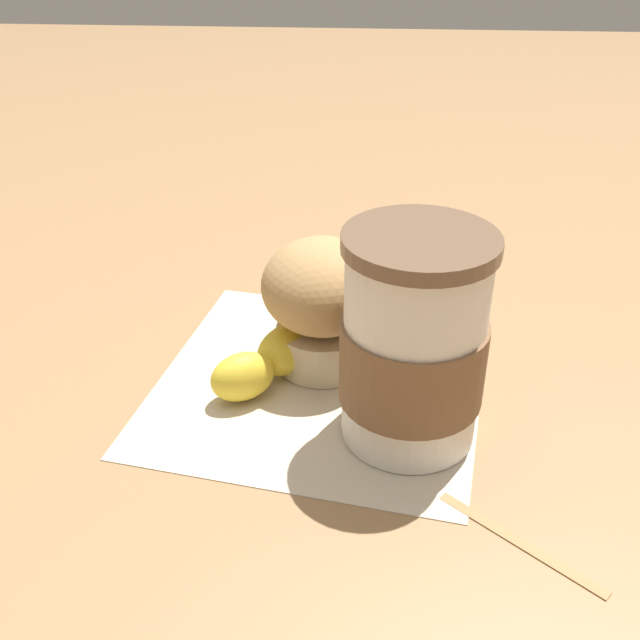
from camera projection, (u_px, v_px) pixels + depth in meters
name	position (u px, v px, depth m)	size (l,w,h in m)	color
ground_plane	(320.00, 383.00, 0.57)	(3.00, 3.00, 0.00)	#936D47
paper_napkin	(320.00, 382.00, 0.57)	(0.24, 0.24, 0.00)	beige
coffee_cup	(413.00, 346.00, 0.49)	(0.10, 0.10, 0.15)	silver
muffin	(317.00, 299.00, 0.56)	(0.09, 0.09, 0.10)	beige
banana	(282.00, 347.00, 0.58)	(0.09, 0.14, 0.04)	yellow
wooden_stirrer	(520.00, 542.00, 0.44)	(0.11, 0.01, 0.00)	#9E7547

